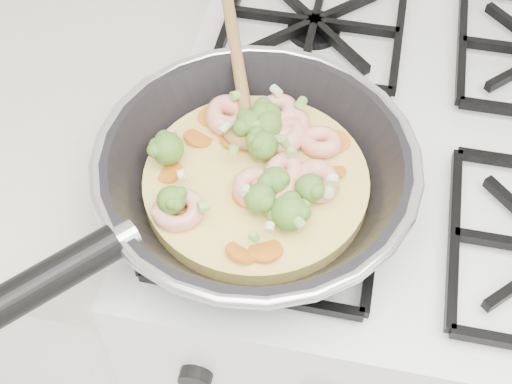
# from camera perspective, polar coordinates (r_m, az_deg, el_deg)

# --- Properties ---
(stove) EXTENTS (0.60, 0.60, 0.92)m
(stove) POSITION_cam_1_polar(r_m,az_deg,el_deg) (1.20, 9.38, -9.32)
(stove) COLOR white
(stove) RESTS_ON ground
(skillet) EXTENTS (0.40, 0.55, 0.09)m
(skillet) POSITION_cam_1_polar(r_m,az_deg,el_deg) (0.70, -0.31, 1.44)
(skillet) COLOR black
(skillet) RESTS_ON stove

